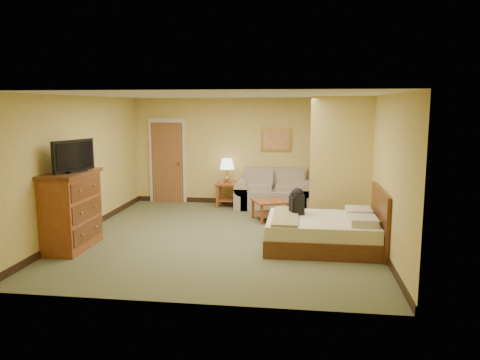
% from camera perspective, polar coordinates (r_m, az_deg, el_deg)
% --- Properties ---
extents(floor, '(6.00, 6.00, 0.00)m').
position_cam_1_polar(floor, '(8.79, -1.82, -6.91)').
color(floor, '#5A5D3C').
rests_on(floor, ground).
extents(ceiling, '(6.00, 6.00, 0.00)m').
position_cam_1_polar(ceiling, '(8.45, -1.91, 10.30)').
color(ceiling, white).
rests_on(ceiling, back_wall).
extents(back_wall, '(5.50, 0.02, 2.60)m').
position_cam_1_polar(back_wall, '(11.47, 0.60, 3.49)').
color(back_wall, '#D0B458').
rests_on(back_wall, floor).
extents(left_wall, '(0.02, 6.00, 2.60)m').
position_cam_1_polar(left_wall, '(9.37, -18.69, 1.74)').
color(left_wall, '#D0B458').
rests_on(left_wall, floor).
extents(right_wall, '(0.02, 6.00, 2.60)m').
position_cam_1_polar(right_wall, '(8.52, 16.72, 1.14)').
color(right_wall, '#D0B458').
rests_on(right_wall, floor).
extents(partition, '(1.20, 0.15, 2.60)m').
position_cam_1_polar(partition, '(9.36, 12.21, 2.00)').
color(partition, '#D0B458').
rests_on(partition, floor).
extents(door, '(0.94, 0.16, 2.10)m').
position_cam_1_polar(door, '(11.86, -8.82, 2.26)').
color(door, beige).
rests_on(door, floor).
extents(baseboard, '(5.50, 0.02, 0.12)m').
position_cam_1_polar(baseboard, '(11.65, 0.59, -2.60)').
color(baseboard, black).
rests_on(baseboard, floor).
extents(loveseat, '(1.84, 0.85, 0.93)m').
position_cam_1_polar(loveseat, '(11.13, 4.22, -1.91)').
color(loveseat, gray).
rests_on(loveseat, floor).
extents(side_table, '(0.52, 0.52, 0.57)m').
position_cam_1_polar(side_table, '(11.31, -1.58, -1.32)').
color(side_table, brown).
rests_on(side_table, floor).
extents(table_lamp, '(0.35, 0.35, 0.59)m').
position_cam_1_polar(table_lamp, '(11.21, -1.59, 1.90)').
color(table_lamp, '#B47D42').
rests_on(table_lamp, side_table).
extents(coffee_table, '(0.90, 0.90, 0.44)m').
position_cam_1_polar(coffee_table, '(9.95, 3.71, -3.16)').
color(coffee_table, brown).
rests_on(coffee_table, floor).
extents(wall_picture, '(0.73, 0.04, 0.57)m').
position_cam_1_polar(wall_picture, '(11.35, 4.42, 4.92)').
color(wall_picture, '#B78E3F').
rests_on(wall_picture, back_wall).
extents(dresser, '(0.65, 1.24, 1.32)m').
position_cam_1_polar(dresser, '(8.44, -19.91, -3.46)').
color(dresser, brown).
rests_on(dresser, floor).
extents(tv, '(0.34, 0.85, 0.54)m').
position_cam_1_polar(tv, '(8.25, -19.64, 2.68)').
color(tv, black).
rests_on(tv, dresser).
extents(bed, '(1.94, 1.61, 1.04)m').
position_cam_1_polar(bed, '(8.20, 10.41, -6.17)').
color(bed, '#4D2612').
rests_on(bed, floor).
extents(backpack, '(0.26, 0.32, 0.47)m').
position_cam_1_polar(backpack, '(8.36, 7.01, -2.45)').
color(backpack, black).
rests_on(backpack, bed).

